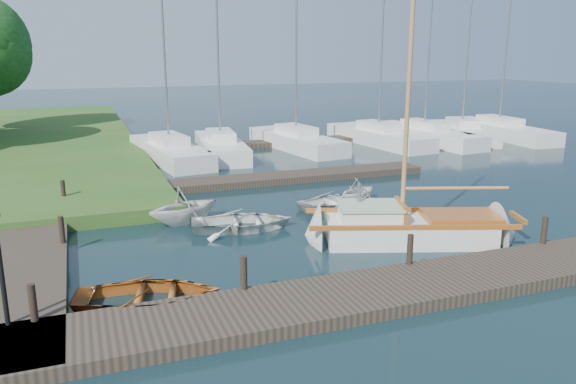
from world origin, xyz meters
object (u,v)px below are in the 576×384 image
object	(u,v)px
mooring_post_2	(410,249)
marina_boat_4	(378,135)
mooring_post_3	(544,230)
marina_boat_0	(169,150)
tender_d	(358,188)
marina_boat_1	(221,145)
mooring_post_5	(63,191)
tender_c	(337,199)
marina_boat_6	(462,131)
marina_boat_2	(296,139)
mooring_post_1	(244,273)
dinghy	(148,291)
marina_boat_5	(424,134)
mooring_post_4	(62,230)
sailboat	(413,231)
mooring_post_0	(33,303)
marina_boat_7	(499,129)
tender_b	(184,203)
tender_a	(242,219)

from	to	relation	value
mooring_post_2	marina_boat_4	xyz separation A→B (m)	(9.97, 19.12, -0.13)
mooring_post_3	marina_boat_0	world-z (taller)	marina_boat_0
tender_d	marina_boat_1	xyz separation A→B (m)	(-2.52, 11.77, 0.03)
mooring_post_5	marina_boat_0	bearing A→B (deg)	58.01
marina_boat_4	tender_c	bearing A→B (deg)	137.95
marina_boat_6	tender_d	bearing A→B (deg)	146.74
marina_boat_2	mooring_post_3	bearing A→B (deg)	171.84
mooring_post_1	dinghy	distance (m)	2.24
tender_d	marina_boat_5	size ratio (longest dim) A/B	0.19
marina_boat_6	mooring_post_4	bearing A→B (deg)	135.82
mooring_post_1	sailboat	xyz separation A→B (m)	(6.08, 2.25, -0.36)
tender_c	sailboat	bearing A→B (deg)	178.86
mooring_post_1	marina_boat_5	xyz separation A→B (m)	(17.61, 18.74, -0.14)
marina_boat_5	marina_boat_6	size ratio (longest dim) A/B	0.95
mooring_post_0	mooring_post_1	bearing A→B (deg)	0.00
sailboat	marina_boat_7	distance (m)	24.19
tender_d	marina_boat_0	bearing A→B (deg)	-0.22
marina_boat_4	marina_boat_1	bearing A→B (deg)	84.93
sailboat	marina_boat_0	bearing A→B (deg)	126.03
dinghy	marina_boat_6	world-z (taller)	marina_boat_6
dinghy	tender_b	distance (m)	6.44
mooring_post_3	marina_boat_7	distance (m)	23.89
sailboat	tender_c	bearing A→B (deg)	115.49
marina_boat_4	marina_boat_6	bearing A→B (deg)	-99.54
dinghy	marina_boat_1	bearing A→B (deg)	-5.64
mooring_post_4	sailboat	xyz separation A→B (m)	(10.08, -2.75, -0.36)
tender_c	marina_boat_5	world-z (taller)	marina_boat_5
marina_boat_2	tender_c	bearing A→B (deg)	156.97
marina_boat_1	marina_boat_2	size ratio (longest dim) A/B	0.86
marina_boat_4	mooring_post_5	bearing A→B (deg)	109.58
marina_boat_5	tender_b	bearing A→B (deg)	117.98
dinghy	mooring_post_3	bearing A→B (deg)	-79.52
dinghy	tender_b	xyz separation A→B (m)	(1.99, 6.11, 0.34)
mooring_post_2	marina_boat_7	distance (m)	26.89
tender_c	marina_boat_4	size ratio (longest dim) A/B	0.29
tender_b	marina_boat_7	xyz separation A→B (m)	(23.83, 12.15, -0.12)
tender_a	marina_boat_5	distance (m)	20.99
tender_d	marina_boat_6	size ratio (longest dim) A/B	0.19
mooring_post_1	marina_boat_5	world-z (taller)	marina_boat_5
mooring_post_3	mooring_post_5	bearing A→B (deg)	142.43
mooring_post_1	dinghy	bearing A→B (deg)	164.74
mooring_post_5	mooring_post_3	bearing A→B (deg)	-37.57
marina_boat_5	marina_boat_6	bearing A→B (deg)	-94.59
mooring_post_5	dinghy	size ratio (longest dim) A/B	0.24
mooring_post_0	marina_boat_4	size ratio (longest dim) A/B	0.07
tender_b	marina_boat_6	size ratio (longest dim) A/B	0.24
mooring_post_1	dinghy	world-z (taller)	mooring_post_1
dinghy	marina_boat_1	distance (m)	19.31
mooring_post_1	marina_boat_6	distance (m)	27.91
tender_b	dinghy	bearing A→B (deg)	142.24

